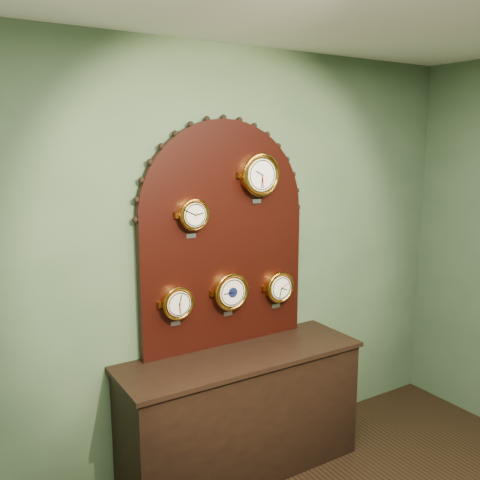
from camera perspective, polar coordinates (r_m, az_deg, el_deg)
wall_back at (r=3.52m, az=-2.14°, el=-2.25°), size 4.00×0.00×4.00m
shop_counter at (r=3.66m, az=0.17°, el=-18.54°), size 1.60×0.50×0.80m
display_board at (r=3.43m, az=-1.75°, el=1.28°), size 1.26×0.06×1.53m
roman_clock at (r=3.24m, az=-5.14°, el=2.79°), size 0.20×0.08×0.25m
arabic_clock at (r=3.46m, az=2.16°, el=7.12°), size 0.29×0.08×0.33m
hygrometer at (r=3.30m, az=-6.88°, el=-6.83°), size 0.21×0.08×0.27m
barometer at (r=3.47m, az=-1.06°, el=-5.63°), size 0.25×0.08×0.30m
tide_clock at (r=3.69m, az=4.26°, el=-5.14°), size 0.22×0.08×0.27m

